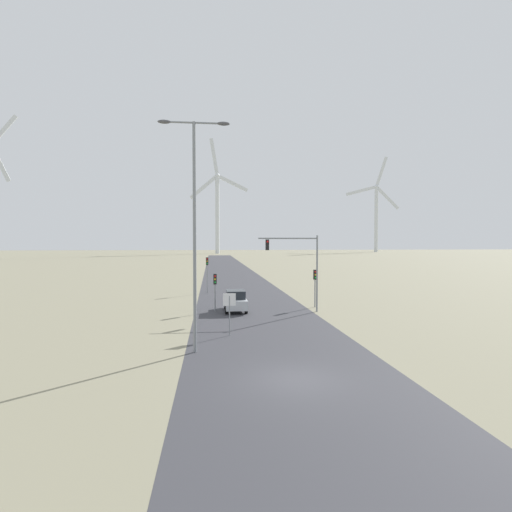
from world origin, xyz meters
The scene contains 11 objects.
ground_plane centered at (0.00, 0.00, 0.00)m, with size 600.00×600.00×0.00m, color gray.
road_surface centered at (0.00, 48.00, 0.00)m, with size 10.00×240.00×0.01m.
streetlamp centered at (-4.47, 4.79, 7.59)m, with size 3.81×0.32×12.38m.
stop_sign_near centered at (-2.45, 8.44, 1.90)m, with size 0.81×0.07×2.71m.
traffic_light_post_near_left centered at (-3.28, 17.58, 2.37)m, with size 0.28×0.34×3.23m.
traffic_light_post_near_right centered at (5.83, 18.73, 2.53)m, with size 0.28×0.34×3.44m.
traffic_light_post_mid_left centered at (-4.09, 30.05, 3.07)m, with size 0.28×0.34×4.20m.
traffic_light_mast_overhead centered at (3.67, 16.41, 4.68)m, with size 5.13×0.35×6.54m.
car_approaching centered at (-1.54, 17.42, 0.91)m, with size 1.88×4.12×1.83m.
wind_turbine_left centered at (-0.49, 197.26, 26.01)m, with size 31.33×14.31×60.80m.
wind_turbine_center centered at (98.83, 223.24, 25.52)m, with size 29.47×13.91×59.08m.
Camera 1 is at (-3.56, -16.79, 5.93)m, focal length 28.00 mm.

